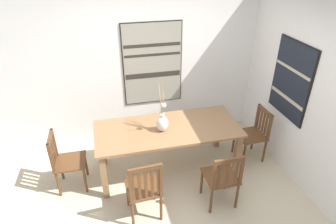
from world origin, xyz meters
TOP-DOWN VIEW (x-y plane):
  - ground_plane at (0.00, 0.00)m, footprint 6.40×6.40m
  - wall_back at (0.00, 1.86)m, footprint 6.40×0.12m
  - wall_side at (1.86, 0.00)m, footprint 0.12×6.40m
  - dining_table at (0.02, 0.76)m, footprint 2.10×0.92m
  - centerpiece_vase at (-0.07, 0.70)m, footprint 0.17×0.33m
  - chair_0 at (0.54, -0.10)m, footprint 0.42×0.42m
  - chair_1 at (-0.48, -0.08)m, footprint 0.44×0.44m
  - chair_2 at (-1.46, 0.73)m, footprint 0.43×0.43m
  - chair_3 at (1.44, 0.73)m, footprint 0.43×0.43m
  - painting_on_back_wall at (0.01, 1.79)m, footprint 0.98×0.05m
  - painting_on_side_wall at (1.79, 0.60)m, footprint 0.05×0.83m

SIDE VIEW (x-z plane):
  - ground_plane at x=0.00m, z-range -0.03..0.00m
  - chair_0 at x=0.54m, z-range 0.02..0.89m
  - chair_3 at x=1.44m, z-range 0.03..0.90m
  - chair_2 at x=-1.46m, z-range 0.03..0.91m
  - chair_1 at x=-0.48m, z-range 0.02..0.95m
  - dining_table at x=0.02m, z-range 0.28..1.04m
  - centerpiece_vase at x=-0.07m, z-range 0.53..1.29m
  - wall_back at x=0.00m, z-range 0.00..2.70m
  - wall_side at x=1.86m, z-range 0.00..2.70m
  - painting_on_back_wall at x=0.01m, z-range 0.67..2.05m
  - painting_on_side_wall at x=1.79m, z-range 0.83..1.96m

